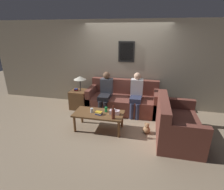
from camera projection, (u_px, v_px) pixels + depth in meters
ground_plane at (120, 118)px, 4.85m from camera, size 16.00×16.00×0.00m
wall_back at (126, 65)px, 5.31m from camera, size 9.00×0.08×2.60m
couch_main at (123, 101)px, 5.22m from camera, size 2.04×0.90×0.90m
couch_side at (176, 125)px, 3.87m from camera, size 0.90×1.45×0.90m
coffee_table at (99, 115)px, 4.19m from camera, size 1.19×0.58×0.44m
side_table_with_lamp at (79, 97)px, 5.40m from camera, size 0.50×0.50×1.02m
wine_bottle at (113, 114)px, 3.86m from camera, size 0.08×0.08×0.31m
drinking_glass at (92, 110)px, 4.17m from camera, size 0.07×0.07×0.11m
book_stack at (99, 113)px, 4.08m from camera, size 0.17×0.13×0.07m
soda_can at (106, 109)px, 4.20m from camera, size 0.07×0.07×0.12m
tissue_box at (115, 112)px, 4.09m from camera, size 0.23×0.12×0.15m
person_left at (106, 91)px, 5.04m from camera, size 0.34×0.65×1.18m
person_right at (136, 93)px, 4.87m from camera, size 0.34×0.60×1.20m
teddy_bear at (147, 129)px, 4.11m from camera, size 0.17×0.17×0.27m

